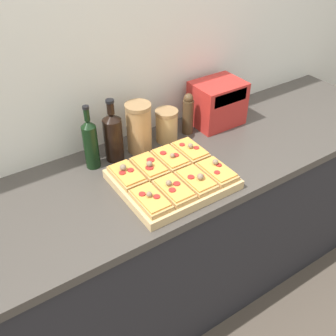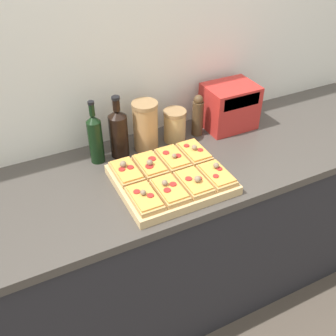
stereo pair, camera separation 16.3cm
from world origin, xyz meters
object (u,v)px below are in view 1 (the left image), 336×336
object	(u,v)px
pepper_mill	(188,114)
toaster_oven	(217,103)
wine_bottle	(113,136)
cutting_board	(172,179)
grain_jar_short	(167,125)
olive_oil_bottle	(91,143)
grain_jar_tall	(139,128)

from	to	relation	value
pepper_mill	toaster_oven	world-z (taller)	toaster_oven
wine_bottle	toaster_oven	distance (m)	0.59
cutting_board	grain_jar_short	distance (m)	0.34
pepper_mill	toaster_oven	size ratio (longest dim) A/B	0.78
olive_oil_bottle	wine_bottle	distance (m)	0.11
grain_jar_short	pepper_mill	bearing A→B (deg)	0.00
cutting_board	grain_jar_short	world-z (taller)	grain_jar_short
cutting_board	wine_bottle	size ratio (longest dim) A/B	1.52
wine_bottle	cutting_board	bearing A→B (deg)	-68.52
grain_jar_short	cutting_board	bearing A→B (deg)	-119.69
pepper_mill	toaster_oven	distance (m)	0.18
cutting_board	olive_oil_bottle	size ratio (longest dim) A/B	1.51
olive_oil_bottle	grain_jar_short	distance (m)	0.39
cutting_board	wine_bottle	world-z (taller)	wine_bottle
toaster_oven	wine_bottle	bearing A→B (deg)	179.92
wine_bottle	grain_jar_short	distance (m)	0.28
wine_bottle	grain_jar_tall	world-z (taller)	wine_bottle
olive_oil_bottle	pepper_mill	world-z (taller)	olive_oil_bottle
olive_oil_bottle	wine_bottle	bearing A→B (deg)	0.00
grain_jar_tall	pepper_mill	distance (m)	0.28
grain_jar_short	olive_oil_bottle	bearing A→B (deg)	180.00
olive_oil_bottle	pepper_mill	bearing A→B (deg)	0.00
wine_bottle	toaster_oven	bearing A→B (deg)	-0.08
pepper_mill	toaster_oven	bearing A→B (deg)	-0.27
grain_jar_short	toaster_oven	bearing A→B (deg)	-0.16
olive_oil_bottle	cutting_board	bearing A→B (deg)	-52.73
grain_jar_short	pepper_mill	world-z (taller)	pepper_mill
olive_oil_bottle	toaster_oven	distance (m)	0.69
olive_oil_bottle	pepper_mill	distance (m)	0.51
grain_jar_short	grain_jar_tall	bearing A→B (deg)	180.00
olive_oil_bottle	grain_jar_tall	world-z (taller)	olive_oil_bottle
grain_jar_tall	toaster_oven	bearing A→B (deg)	-0.11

